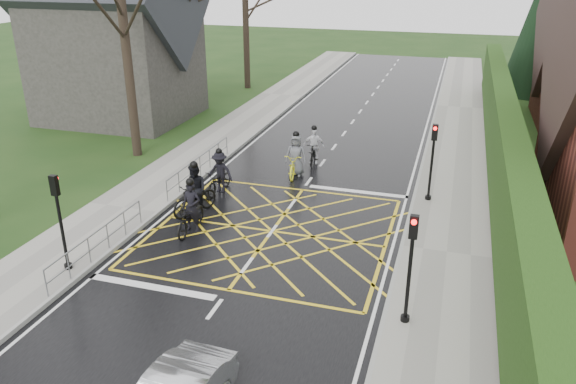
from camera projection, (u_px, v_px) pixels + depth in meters
The scene contains 18 objects.
ground at pixel (272, 231), 19.91m from camera, with size 120.00×120.00×0.00m, color black.
road at pixel (272, 231), 19.91m from camera, with size 9.00×80.00×0.01m, color black.
sidewalk_right at pixel (447, 254), 18.26m from camera, with size 3.00×80.00×0.15m, color gray.
sidewalk_left at pixel (124, 209), 21.50m from camera, with size 3.00×80.00×0.15m, color gray.
stone_wall at pixel (498, 186), 22.98m from camera, with size 0.50×38.00×0.70m, color slate.
hedge at pixel (504, 145), 22.30m from camera, with size 0.90×38.00×2.80m, color black.
conifer at pixel (543, 21), 38.01m from camera, with size 4.60×4.60×10.00m.
church at pixel (114, 34), 32.24m from camera, with size 8.80×7.80×11.00m.
railing_south at pixel (98, 238), 17.78m from camera, with size 0.05×5.04×1.03m.
railing_north at pixel (200, 161), 24.39m from camera, with size 0.05×6.04×1.03m.
traffic_light_ne at pixel (432, 163), 21.59m from camera, with size 0.24×0.31×3.21m.
traffic_light_se at pixel (410, 271), 14.19m from camera, with size 0.24×0.31×3.21m.
traffic_light_sw at pixel (61, 224), 16.68m from camera, with size 0.24×0.31×3.21m.
cyclist_rear at pixel (191, 215), 19.68m from camera, with size 0.77×2.08×2.00m.
cyclist_back at pixel (195, 194), 21.02m from camera, with size 1.38×2.15×2.09m.
cyclist_mid at pixel (220, 176), 22.99m from camera, with size 1.17×1.99×1.89m.
cyclist_front at pixel (313, 150), 26.20m from camera, with size 1.04×1.90×1.85m.
cyclist_lead at pixel (296, 161), 24.73m from camera, with size 0.97×2.16×2.04m.
Camera 1 is at (5.76, -16.88, 8.99)m, focal length 35.00 mm.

